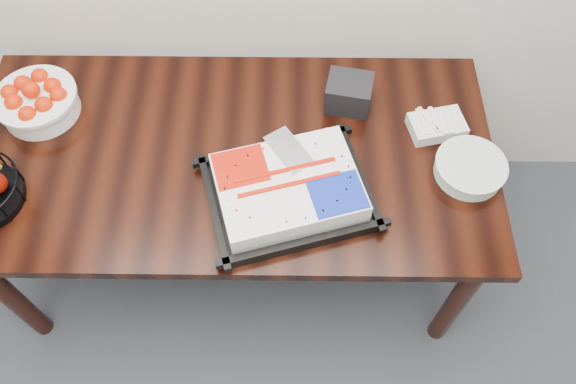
{
  "coord_description": "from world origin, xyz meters",
  "views": [
    {
      "loc": [
        0.21,
        0.88,
        2.3
      ],
      "look_at": [
        0.2,
        1.79,
        0.83
      ],
      "focal_mm": 35.0,
      "sensor_mm": 36.0,
      "label": 1
    }
  ],
  "objects_px": {
    "tangerine_bowl": "(35,97)",
    "plate_stack": "(470,169)",
    "table": "(232,167)",
    "napkin_box": "(349,93)",
    "cake_tray": "(288,189)"
  },
  "relations": [
    {
      "from": "tangerine_bowl",
      "to": "plate_stack",
      "type": "xyz_separation_m",
      "value": [
        1.47,
        -0.25,
        -0.05
      ]
    },
    {
      "from": "table",
      "to": "tangerine_bowl",
      "type": "xyz_separation_m",
      "value": [
        -0.68,
        0.17,
        0.16
      ]
    },
    {
      "from": "tangerine_bowl",
      "to": "plate_stack",
      "type": "relative_size",
      "value": 1.22
    },
    {
      "from": "cake_tray",
      "to": "plate_stack",
      "type": "bearing_deg",
      "value": 9.35
    },
    {
      "from": "table",
      "to": "plate_stack",
      "type": "distance_m",
      "value": 0.81
    },
    {
      "from": "cake_tray",
      "to": "plate_stack",
      "type": "distance_m",
      "value": 0.6
    },
    {
      "from": "table",
      "to": "napkin_box",
      "type": "distance_m",
      "value": 0.49
    },
    {
      "from": "table",
      "to": "cake_tray",
      "type": "height_order",
      "value": "cake_tray"
    },
    {
      "from": "tangerine_bowl",
      "to": "plate_stack",
      "type": "height_order",
      "value": "tangerine_bowl"
    },
    {
      "from": "cake_tray",
      "to": "table",
      "type": "bearing_deg",
      "value": 138.6
    },
    {
      "from": "napkin_box",
      "to": "plate_stack",
      "type": "bearing_deg",
      "value": -37.9
    },
    {
      "from": "table",
      "to": "napkin_box",
      "type": "height_order",
      "value": "napkin_box"
    },
    {
      "from": "table",
      "to": "plate_stack",
      "type": "xyz_separation_m",
      "value": [
        0.79,
        -0.08,
        0.11
      ]
    },
    {
      "from": "table",
      "to": "plate_stack",
      "type": "bearing_deg",
      "value": -5.65
    },
    {
      "from": "table",
      "to": "cake_tray",
      "type": "relative_size",
      "value": 3.04
    }
  ]
}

